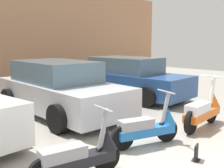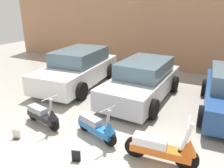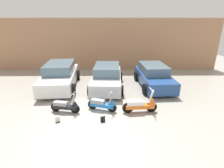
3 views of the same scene
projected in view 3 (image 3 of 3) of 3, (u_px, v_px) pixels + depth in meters
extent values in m
plane|color=#9E998E|center=(90.00, 118.00, 7.56)|extent=(28.00, 28.00, 0.00)
cube|color=tan|center=(99.00, 45.00, 14.25)|extent=(19.60, 0.12, 4.14)
cylinder|color=black|center=(75.00, 109.00, 7.92)|extent=(0.44, 0.15, 0.43)
cylinder|color=black|center=(56.00, 107.00, 8.08)|extent=(0.44, 0.15, 0.43)
cube|color=black|center=(65.00, 107.00, 7.99)|extent=(1.16, 0.47, 0.15)
cube|color=gray|center=(61.00, 103.00, 7.96)|extent=(0.67, 0.37, 0.17)
cylinder|color=gray|center=(73.00, 100.00, 7.78)|extent=(0.21, 0.11, 0.61)
cylinder|color=gray|center=(73.00, 94.00, 7.67)|extent=(0.12, 0.50, 0.03)
cone|color=black|center=(75.00, 104.00, 7.83)|extent=(0.34, 0.34, 0.28)
cylinder|color=black|center=(112.00, 108.00, 8.03)|extent=(0.44, 0.21, 0.44)
cylinder|color=black|center=(92.00, 105.00, 8.30)|extent=(0.44, 0.21, 0.44)
cube|color=#1E66B2|center=(102.00, 105.00, 8.14)|extent=(1.18, 0.60, 0.15)
cube|color=gray|center=(98.00, 101.00, 8.14)|extent=(0.69, 0.44, 0.17)
cylinder|color=gray|center=(111.00, 99.00, 7.89)|extent=(0.22, 0.13, 0.62)
cylinder|color=gray|center=(111.00, 92.00, 7.78)|extent=(0.18, 0.49, 0.03)
cone|color=#1E66B2|center=(112.00, 102.00, 7.93)|extent=(0.37, 0.37, 0.29)
cylinder|color=black|center=(151.00, 107.00, 8.04)|extent=(0.50, 0.13, 0.50)
cylinder|color=black|center=(128.00, 108.00, 7.94)|extent=(0.50, 0.13, 0.50)
cube|color=orange|center=(140.00, 106.00, 7.97)|extent=(1.32, 0.41, 0.17)
cube|color=white|center=(135.00, 103.00, 7.88)|extent=(0.75, 0.35, 0.19)
cylinder|color=white|center=(151.00, 97.00, 7.86)|extent=(0.24, 0.10, 0.71)
cylinder|color=white|center=(152.00, 90.00, 7.73)|extent=(0.08, 0.58, 0.03)
cone|color=orange|center=(152.00, 101.00, 7.93)|extent=(0.36, 0.36, 0.32)
cube|color=white|center=(60.00, 79.00, 10.93)|extent=(2.16, 4.52, 0.73)
cube|color=slate|center=(60.00, 67.00, 10.94)|extent=(1.79, 2.58, 0.58)
cylinder|color=black|center=(73.00, 89.00, 9.81)|extent=(0.28, 0.69, 0.67)
cylinder|color=black|center=(38.00, 91.00, 9.65)|extent=(0.28, 0.69, 0.67)
cylinder|color=black|center=(78.00, 75.00, 12.35)|extent=(0.28, 0.69, 0.67)
cylinder|color=black|center=(50.00, 76.00, 12.20)|extent=(0.28, 0.69, 0.67)
cube|color=#B7B7BC|center=(107.00, 80.00, 10.83)|extent=(1.85, 4.14, 0.68)
cube|color=slate|center=(107.00, 69.00, 10.84)|extent=(1.58, 2.34, 0.53)
cylinder|color=black|center=(121.00, 91.00, 9.69)|extent=(0.24, 0.63, 0.62)
cylinder|color=black|center=(90.00, 90.00, 9.73)|extent=(0.24, 0.63, 0.62)
cylinder|color=black|center=(121.00, 77.00, 12.06)|extent=(0.24, 0.63, 0.62)
cylinder|color=black|center=(95.00, 76.00, 12.10)|extent=(0.24, 0.63, 0.62)
cube|color=navy|center=(154.00, 79.00, 11.05)|extent=(1.91, 4.09, 0.67)
cube|color=slate|center=(153.00, 69.00, 11.07)|extent=(1.60, 2.32, 0.52)
cylinder|color=black|center=(175.00, 88.00, 10.02)|extent=(0.25, 0.62, 0.61)
cylinder|color=black|center=(145.00, 89.00, 9.91)|extent=(0.25, 0.62, 0.61)
cylinder|color=black|center=(160.00, 75.00, 12.34)|extent=(0.25, 0.62, 0.61)
cylinder|color=black|center=(136.00, 76.00, 12.22)|extent=(0.25, 0.62, 0.61)
cube|color=black|center=(58.00, 122.00, 7.30)|extent=(0.19, 0.17, 0.01)
cube|color=silver|center=(58.00, 119.00, 7.26)|extent=(0.20, 0.10, 0.26)
cube|color=black|center=(103.00, 122.00, 7.32)|extent=(0.19, 0.16, 0.01)
cube|color=black|center=(103.00, 119.00, 7.28)|extent=(0.20, 0.09, 0.26)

